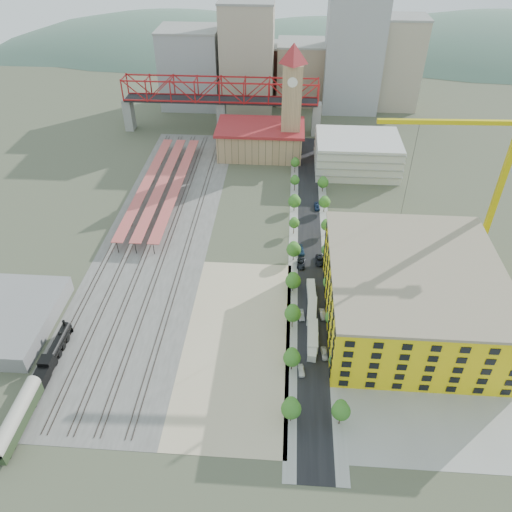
# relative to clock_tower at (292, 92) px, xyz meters

# --- Properties ---
(ground) EXTENTS (400.00, 400.00, 0.00)m
(ground) POSITION_rel_clock_tower_xyz_m (-8.00, -79.99, -28.70)
(ground) COLOR #474C38
(ground) RESTS_ON ground
(ballast_strip) EXTENTS (36.00, 165.00, 0.06)m
(ballast_strip) POSITION_rel_clock_tower_xyz_m (-44.00, -62.49, -28.67)
(ballast_strip) COLOR #605E59
(ballast_strip) RESTS_ON ground
(dirt_lot) EXTENTS (28.00, 67.00, 0.06)m
(dirt_lot) POSITION_rel_clock_tower_xyz_m (-12.00, -111.49, -28.67)
(dirt_lot) COLOR tan
(dirt_lot) RESTS_ON ground
(street_asphalt) EXTENTS (12.00, 170.00, 0.06)m
(street_asphalt) POSITION_rel_clock_tower_xyz_m (8.00, -64.99, -28.67)
(street_asphalt) COLOR black
(street_asphalt) RESTS_ON ground
(sidewalk_west) EXTENTS (3.00, 170.00, 0.04)m
(sidewalk_west) POSITION_rel_clock_tower_xyz_m (2.50, -64.99, -28.68)
(sidewalk_west) COLOR gray
(sidewalk_west) RESTS_ON ground
(sidewalk_east) EXTENTS (3.00, 170.00, 0.04)m
(sidewalk_east) POSITION_rel_clock_tower_xyz_m (13.50, -64.99, -28.68)
(sidewalk_east) COLOR gray
(sidewalk_east) RESTS_ON ground
(construction_pad) EXTENTS (50.00, 90.00, 0.06)m
(construction_pad) POSITION_rel_clock_tower_xyz_m (37.00, -99.99, -28.67)
(construction_pad) COLOR gray
(construction_pad) RESTS_ON ground
(rail_tracks) EXTENTS (26.56, 160.00, 0.18)m
(rail_tracks) POSITION_rel_clock_tower_xyz_m (-45.80, -62.49, -28.55)
(rail_tracks) COLOR #382B23
(rail_tracks) RESTS_ON ground
(platform_canopies) EXTENTS (16.00, 80.00, 4.12)m
(platform_canopies) POSITION_rel_clock_tower_xyz_m (-49.00, -34.99, -24.70)
(platform_canopies) COLOR #AF5243
(platform_canopies) RESTS_ON ground
(station_hall) EXTENTS (38.00, 24.00, 13.10)m
(station_hall) POSITION_rel_clock_tower_xyz_m (-13.00, 2.01, -22.03)
(station_hall) COLOR tan
(station_hall) RESTS_ON ground
(clock_tower) EXTENTS (12.00, 12.00, 52.00)m
(clock_tower) POSITION_rel_clock_tower_xyz_m (0.00, 0.00, 0.00)
(clock_tower) COLOR tan
(clock_tower) RESTS_ON ground
(parking_garage) EXTENTS (34.00, 26.00, 14.00)m
(parking_garage) POSITION_rel_clock_tower_xyz_m (28.00, -9.99, -21.70)
(parking_garage) COLOR silver
(parking_garage) RESTS_ON ground
(truss_bridge) EXTENTS (94.00, 9.60, 25.60)m
(truss_bridge) POSITION_rel_clock_tower_xyz_m (-33.00, 25.01, -9.83)
(truss_bridge) COLOR gray
(truss_bridge) RESTS_ON ground
(construction_building) EXTENTS (44.60, 50.60, 18.80)m
(construction_building) POSITION_rel_clock_tower_xyz_m (34.00, -99.99, -19.29)
(construction_building) COLOR yellow
(construction_building) RESTS_ON ground
(warehouse) EXTENTS (22.00, 32.00, 5.00)m
(warehouse) POSITION_rel_clock_tower_xyz_m (-74.00, -109.99, -26.20)
(warehouse) COLOR gray
(warehouse) RESTS_ON ground
(street_trees) EXTENTS (15.40, 124.40, 8.00)m
(street_trees) POSITION_rel_clock_tower_xyz_m (8.00, -74.99, -28.70)
(street_trees) COLOR #396B20
(street_trees) RESTS_ON ground
(skyline) EXTENTS (133.00, 46.00, 60.00)m
(skyline) POSITION_rel_clock_tower_xyz_m (-0.53, 62.32, -5.89)
(skyline) COLOR #9EA0A3
(skyline) RESTS_ON ground
(distant_hills) EXTENTS (647.00, 264.00, 227.00)m
(distant_hills) POSITION_rel_clock_tower_xyz_m (37.28, 180.01, -108.23)
(distant_hills) COLOR #4C6B59
(distant_hills) RESTS_ON ground
(locomotive) EXTENTS (3.02, 23.27, 5.82)m
(locomotive) POSITION_rel_clock_tower_xyz_m (-58.00, -121.37, -26.53)
(locomotive) COLOR black
(locomotive) RESTS_ON ground
(coach) EXTENTS (3.34, 19.39, 6.09)m
(coach) POSITION_rel_clock_tower_xyz_m (-58.00, -140.86, -25.46)
(coach) COLOR #23341C
(coach) RESTS_ON ground
(tower_crane) EXTENTS (51.47, 3.72, 54.93)m
(tower_crane) POSITION_rel_clock_tower_xyz_m (57.17, -72.43, 5.20)
(tower_crane) COLOR gold
(tower_crane) RESTS_ON ground
(site_trailer_a) EXTENTS (3.13, 8.80, 2.36)m
(site_trailer_a) POSITION_rel_clock_tower_xyz_m (8.00, -113.18, -27.52)
(site_trailer_a) COLOR silver
(site_trailer_a) RESTS_ON ground
(site_trailer_b) EXTENTS (2.94, 10.41, 2.83)m
(site_trailer_b) POSITION_rel_clock_tower_xyz_m (8.00, -109.47, -27.28)
(site_trailer_b) COLOR silver
(site_trailer_b) RESTS_ON ground
(site_trailer_c) EXTENTS (3.13, 9.77, 2.64)m
(site_trailer_c) POSITION_rel_clock_tower_xyz_m (8.00, -99.80, -27.38)
(site_trailer_c) COLOR silver
(site_trailer_c) RESTS_ON ground
(site_trailer_d) EXTENTS (2.71, 8.94, 2.42)m
(site_trailer_d) POSITION_rel_clock_tower_xyz_m (8.00, -91.30, -27.49)
(site_trailer_d) COLOR silver
(site_trailer_d) RESTS_ON ground
(car_0) EXTENTS (1.92, 4.01, 1.32)m
(car_0) POSITION_rel_clock_tower_xyz_m (5.00, -120.83, -28.04)
(car_0) COLOR white
(car_0) RESTS_ON ground
(car_1) EXTENTS (2.04, 4.50, 1.43)m
(car_1) POSITION_rel_clock_tower_xyz_m (5.00, -101.00, -27.98)
(car_1) COLOR gray
(car_1) RESTS_ON ground
(car_2) EXTENTS (2.71, 5.55, 1.52)m
(car_2) POSITION_rel_clock_tower_xyz_m (5.00, -77.72, -27.94)
(car_2) COLOR black
(car_2) RESTS_ON ground
(car_3) EXTENTS (2.71, 5.26, 1.46)m
(car_3) POSITION_rel_clock_tower_xyz_m (5.00, -70.70, -27.97)
(car_3) COLOR #1A334E
(car_3) RESTS_ON ground
(car_4) EXTENTS (2.26, 4.63, 1.52)m
(car_4) POSITION_rel_clock_tower_xyz_m (11.00, -114.89, -27.94)
(car_4) COLOR silver
(car_4) RESTS_ON ground
(car_5) EXTENTS (2.10, 4.39, 1.39)m
(car_5) POSITION_rel_clock_tower_xyz_m (11.00, -100.30, -28.00)
(car_5) COLOR #9F9EA3
(car_5) RESTS_ON ground
(car_6) EXTENTS (2.79, 5.81, 1.60)m
(car_6) POSITION_rel_clock_tower_xyz_m (11.00, -75.61, -27.90)
(car_6) COLOR black
(car_6) RESTS_ON ground
(car_7) EXTENTS (2.33, 4.94, 1.39)m
(car_7) POSITION_rel_clock_tower_xyz_m (11.00, -42.75, -28.00)
(car_7) COLOR navy
(car_7) RESTS_ON ground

